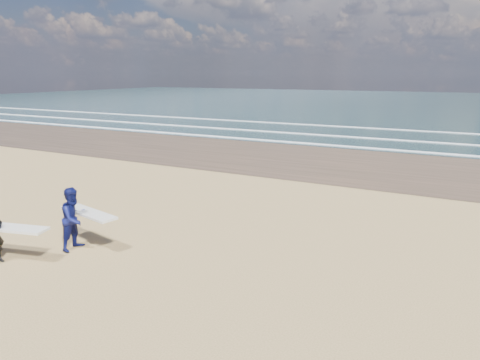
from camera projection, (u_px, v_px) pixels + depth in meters
The scene contains 1 object.
surfer_far at pixel (75, 218), 12.36m from camera, with size 2.26×1.29×1.85m.
Camera 1 is at (10.35, -6.72, 5.00)m, focal length 32.00 mm.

